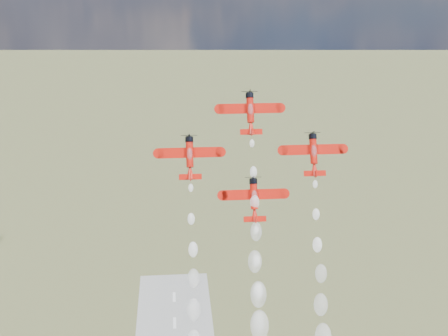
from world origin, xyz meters
TOP-DOWN VIEW (x-y plane):
  - plane_lead at (17.94, 24.67)m, footprint 13.25×6.52m
  - plane_left at (4.67, 20.69)m, footprint 13.25×6.52m
  - plane_right at (31.22, 20.69)m, footprint 13.25×6.52m
  - plane_slot at (17.94, 16.71)m, footprint 13.25×6.52m

SIDE VIEW (x-z plane):
  - plane_slot at x=17.94m, z-range 83.78..92.62m
  - plane_left at x=4.67m, z-range 92.18..101.02m
  - plane_right at x=31.22m, z-range 92.18..101.02m
  - plane_lead at x=17.94m, z-range 100.58..109.42m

